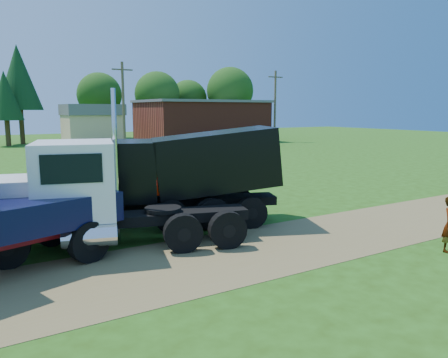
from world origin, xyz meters
TOP-DOWN VIEW (x-y plane):
  - ground at (0.00, 0.00)m, footprint 140.00×140.00m
  - dirt_track at (0.00, 0.00)m, footprint 120.00×4.20m
  - white_semi_tractor at (-6.20, 2.71)m, footprint 8.00×4.39m
  - black_dump_truck at (-2.59, 3.95)m, footprint 8.13×4.96m
  - orange_pickup at (-3.81, 9.07)m, footprint 6.16×3.62m
  - spectator_b at (-1.49, 7.34)m, footprint 1.17×1.09m
  - brick_building at (18.00, 40.00)m, footprint 15.40×10.40m
  - tan_shed at (4.00, 40.00)m, footprint 6.20×5.40m
  - utility_poles at (6.00, 35.00)m, footprint 42.20×0.28m
  - tree_row at (6.61, 49.70)m, footprint 56.31×14.50m

SIDE VIEW (x-z plane):
  - ground at x=0.00m, z-range 0.00..0.00m
  - dirt_track at x=0.00m, z-range 0.00..0.01m
  - orange_pickup at x=-3.81m, z-range 0.00..1.61m
  - spectator_b at x=-1.49m, z-range 0.00..1.93m
  - white_semi_tractor at x=-6.20m, z-range -0.75..3.98m
  - black_dump_truck at x=-2.59m, z-range 0.17..3.66m
  - tan_shed at x=4.00m, z-range 0.07..4.77m
  - brick_building at x=18.00m, z-range 0.01..5.31m
  - utility_poles at x=6.00m, z-range 0.21..9.21m
  - tree_row at x=6.61m, z-range 0.57..12.28m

